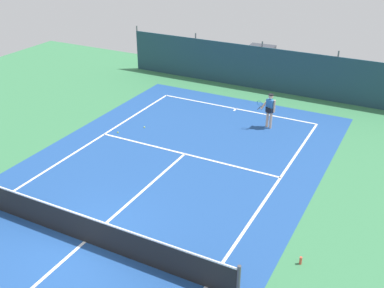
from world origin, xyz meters
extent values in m
plane|color=#387A4C|center=(0.00, 0.00, 0.00)|extent=(36.00, 36.00, 0.00)
cube|color=#1E478C|center=(0.00, 0.00, 0.00)|extent=(11.02, 26.60, 0.01)
cube|color=white|center=(0.00, 11.90, 0.01)|extent=(8.22, 0.10, 0.01)
cube|color=white|center=(4.11, 0.00, 0.01)|extent=(0.10, 23.80, 0.01)
cube|color=white|center=(0.00, 6.40, 0.01)|extent=(8.22, 0.10, 0.01)
cube|color=white|center=(0.00, 0.00, 0.01)|extent=(0.10, 12.80, 0.01)
cube|color=white|center=(0.00, 11.75, 0.01)|extent=(0.10, 0.30, 0.01)
cube|color=black|center=(0.00, 0.00, 0.47)|extent=(9.92, 0.03, 0.95)
cube|color=white|center=(0.00, 0.00, 0.97)|extent=(9.92, 0.04, 0.05)
cylinder|color=#47474C|center=(5.01, 0.00, 0.55)|extent=(0.10, 0.10, 1.10)
cube|color=#1E3D4C|center=(0.00, 15.22, 1.20)|extent=(16.22, 0.06, 2.40)
cylinder|color=#595B60|center=(-8.11, 15.28, 1.35)|extent=(0.08, 0.08, 2.70)
cylinder|color=#595B60|center=(-4.05, 15.28, 1.35)|extent=(0.08, 0.08, 2.70)
cylinder|color=#595B60|center=(0.00, 15.28, 1.35)|extent=(0.08, 0.08, 2.70)
cylinder|color=#595B60|center=(4.05, 15.28, 1.35)|extent=(0.08, 0.08, 2.70)
cube|color=#234C1E|center=(0.00, 15.82, 0.55)|extent=(14.60, 0.70, 1.10)
cylinder|color=#D8AD8C|center=(2.29, 10.49, 0.41)|extent=(0.12, 0.12, 0.82)
cylinder|color=#D8AD8C|center=(2.10, 10.55, 0.41)|extent=(0.12, 0.12, 0.82)
cylinder|color=black|center=(2.20, 10.52, 0.90)|extent=(0.40, 0.40, 0.22)
cube|color=#2D6BB7|center=(2.20, 10.52, 1.10)|extent=(0.40, 0.30, 0.56)
sphere|color=#D8AD8C|center=(2.20, 10.52, 1.53)|extent=(0.22, 0.22, 0.22)
cylinder|color=black|center=(2.20, 10.52, 1.62)|extent=(0.23, 0.23, 0.04)
cylinder|color=#D8AD8C|center=(2.42, 10.45, 1.13)|extent=(0.09, 0.09, 0.58)
cylinder|color=#D8AD8C|center=(1.94, 10.48, 1.13)|extent=(0.25, 0.53, 0.41)
cylinder|color=black|center=(1.80, 10.21, 1.02)|extent=(0.12, 0.27, 0.13)
torus|color=teal|center=(1.80, 10.21, 1.24)|extent=(0.33, 0.22, 0.29)
sphere|color=#CCDB33|center=(-3.65, 6.79, 0.03)|extent=(0.07, 0.07, 0.07)
sphere|color=#CCDB33|center=(-2.89, 7.82, 0.03)|extent=(0.07, 0.07, 0.07)
cube|color=black|center=(-0.93, 17.62, 0.72)|extent=(2.03, 4.29, 0.80)
cube|color=#2D333D|center=(-0.93, 17.62, 1.40)|extent=(1.63, 1.97, 0.56)
cylinder|color=black|center=(-1.90, 18.87, 0.32)|extent=(0.25, 0.65, 0.64)
cylinder|color=black|center=(-0.11, 18.97, 0.32)|extent=(0.25, 0.65, 0.64)
cylinder|color=black|center=(-1.76, 16.27, 0.32)|extent=(0.25, 0.65, 0.64)
cylinder|color=black|center=(0.04, 16.37, 0.32)|extent=(0.25, 0.65, 0.64)
cylinder|color=#D84C38|center=(6.09, 2.06, 0.12)|extent=(0.08, 0.08, 0.24)
camera|label=1|loc=(8.10, -8.50, 9.05)|focal=43.48mm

